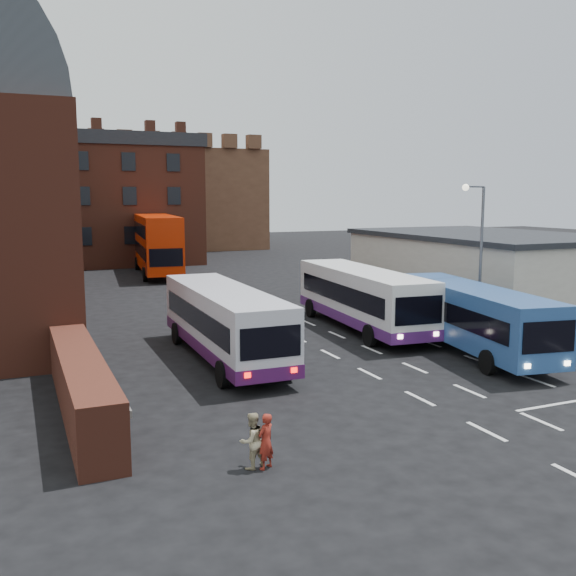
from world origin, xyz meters
name	(u,v)px	position (x,y,z in m)	size (l,w,h in m)	color
ground	(406,392)	(0.00, 0.00, 0.00)	(180.00, 180.00, 0.00)	black
forecourt_wall	(82,385)	(-10.20, 2.00, 0.90)	(1.20, 10.00, 1.80)	#602B1E
cream_building	(484,267)	(15.00, 14.00, 2.16)	(10.40, 16.40, 4.25)	beige
brick_terrace	(78,207)	(-6.00, 46.00, 5.50)	(22.00, 10.00, 11.00)	brown
castle_keep	(159,200)	(6.00, 66.00, 6.00)	(22.00, 22.00, 12.00)	brown
bus_white_outbound	(224,318)	(-4.26, 6.59, 1.69)	(2.79, 10.54, 2.86)	silver
bus_white_inbound	(362,294)	(3.71, 9.46, 1.74)	(3.40, 10.99, 2.95)	white
bus_blue	(472,314)	(5.61, 3.59, 1.63)	(3.92, 10.36, 2.76)	#294E8C
bus_red_double	(157,244)	(-0.85, 35.26, 2.61)	(4.10, 12.50, 4.91)	#BD2101
street_lamp	(478,244)	(8.36, 6.70, 4.26)	(1.43, 0.40, 7.06)	#595C65
pedestrian_red	(266,441)	(-6.55, -3.82, 0.69)	(0.50, 0.33, 1.37)	maroon
pedestrian_beige	(252,441)	(-6.85, -3.67, 0.69)	(0.67, 0.52, 1.39)	tan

